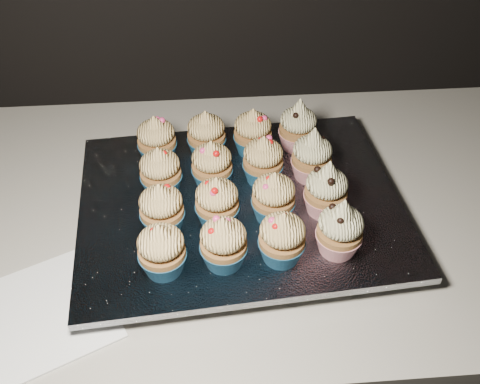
{
  "coord_description": "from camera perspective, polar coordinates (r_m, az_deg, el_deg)",
  "views": [
    {
      "loc": [
        -0.2,
        1.08,
        1.49
      ],
      "look_at": [
        -0.15,
        1.67,
        0.95
      ],
      "focal_mm": 40.0,
      "sensor_mm": 36.0,
      "label": 1
    }
  ],
  "objects": [
    {
      "name": "cabinet",
      "position": [
        1.24,
        7.12,
        -16.38
      ],
      "size": [
        2.4,
        0.6,
        0.86
      ],
      "primitive_type": "cube",
      "color": "black",
      "rests_on": "ground"
    },
    {
      "name": "worktop",
      "position": [
        0.89,
        9.57,
        -1.33
      ],
      "size": [
        2.44,
        0.64,
        0.04
      ],
      "primitive_type": "cube",
      "color": "beige",
      "rests_on": "cabinet"
    },
    {
      "name": "napkin",
      "position": [
        0.76,
        -20.34,
        -12.11
      ],
      "size": [
        0.23,
        0.23,
        0.0
      ],
      "primitive_type": "cube",
      "rotation": [
        0.0,
        0.0,
        0.43
      ],
      "color": "white",
      "rests_on": "worktop"
    },
    {
      "name": "baking_tray",
      "position": [
        0.82,
        0.0,
        -1.99
      ],
      "size": [
        0.47,
        0.37,
        0.02
      ],
      "primitive_type": "cube",
      "rotation": [
        0.0,
        0.0,
        0.07
      ],
      "color": "black",
      "rests_on": "worktop"
    },
    {
      "name": "foil_lining",
      "position": [
        0.81,
        0.0,
        -1.14
      ],
      "size": [
        0.51,
        0.41,
        0.01
      ],
      "primitive_type": "cube",
      "rotation": [
        0.0,
        0.0,
        0.07
      ],
      "color": "silver",
      "rests_on": "baking_tray"
    },
    {
      "name": "cupcake_0",
      "position": [
        0.7,
        -8.35,
        -6.14
      ],
      "size": [
        0.06,
        0.06,
        0.08
      ],
      "color": "#1B5680",
      "rests_on": "foil_lining"
    },
    {
      "name": "cupcake_1",
      "position": [
        0.7,
        -1.77,
        -5.45
      ],
      "size": [
        0.06,
        0.06,
        0.08
      ],
      "color": "#1B5680",
      "rests_on": "foil_lining"
    },
    {
      "name": "cupcake_2",
      "position": [
        0.7,
        4.51,
        -4.92
      ],
      "size": [
        0.06,
        0.06,
        0.08
      ],
      "color": "#1B5680",
      "rests_on": "foil_lining"
    },
    {
      "name": "cupcake_3",
      "position": [
        0.72,
        10.61,
        -3.95
      ],
      "size": [
        0.06,
        0.06,
        0.1
      ],
      "color": "#AC172A",
      "rests_on": "foil_lining"
    },
    {
      "name": "cupcake_4",
      "position": [
        0.75,
        -8.35,
        -1.81
      ],
      "size": [
        0.06,
        0.06,
        0.08
      ],
      "color": "#1B5680",
      "rests_on": "foil_lining"
    },
    {
      "name": "cupcake_5",
      "position": [
        0.75,
        -2.46,
        -1.11
      ],
      "size": [
        0.06,
        0.06,
        0.08
      ],
      "color": "#1B5680",
      "rests_on": "foil_lining"
    },
    {
      "name": "cupcake_6",
      "position": [
        0.76,
        3.59,
        -0.57
      ],
      "size": [
        0.06,
        0.06,
        0.08
      ],
      "color": "#1B5680",
      "rests_on": "foil_lining"
    },
    {
      "name": "cupcake_7",
      "position": [
        0.77,
        9.17,
        0.18
      ],
      "size": [
        0.06,
        0.06,
        0.1
      ],
      "color": "#AC172A",
      "rests_on": "foil_lining"
    },
    {
      "name": "cupcake_8",
      "position": [
        0.81,
        -8.47,
        2.13
      ],
      "size": [
        0.06,
        0.06,
        0.08
      ],
      "color": "#1B5680",
      "rests_on": "foil_lining"
    },
    {
      "name": "cupcake_9",
      "position": [
        0.81,
        -3.01,
        2.85
      ],
      "size": [
        0.06,
        0.06,
        0.08
      ],
      "color": "#1B5680",
      "rests_on": "foil_lining"
    },
    {
      "name": "cupcake_10",
      "position": [
        0.82,
        2.47,
        3.36
      ],
      "size": [
        0.06,
        0.06,
        0.08
      ],
      "color": "#1B5680",
      "rests_on": "foil_lining"
    },
    {
      "name": "cupcake_11",
      "position": [
        0.83,
        7.67,
        3.8
      ],
      "size": [
        0.06,
        0.06,
        0.1
      ],
      "color": "#AC172A",
      "rests_on": "foil_lining"
    },
    {
      "name": "cupcake_12",
      "position": [
        0.87,
        -8.89,
        5.49
      ],
      "size": [
        0.06,
        0.06,
        0.08
      ],
      "color": "#1B5680",
      "rests_on": "foil_lining"
    },
    {
      "name": "cupcake_13",
      "position": [
        0.87,
        -3.62,
        6.1
      ],
      "size": [
        0.06,
        0.06,
        0.08
      ],
      "color": "#1B5680",
      "rests_on": "foil_lining"
    },
    {
      "name": "cupcake_14",
      "position": [
        0.87,
        1.37,
        6.35
      ],
      "size": [
        0.06,
        0.06,
        0.08
      ],
      "color": "#1B5680",
      "rests_on": "foil_lining"
    },
    {
      "name": "cupcake_15",
      "position": [
        0.89,
        6.2,
        6.94
      ],
      "size": [
        0.06,
        0.06,
        0.1
      ],
      "color": "#AC172A",
      "rests_on": "foil_lining"
    }
  ]
}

